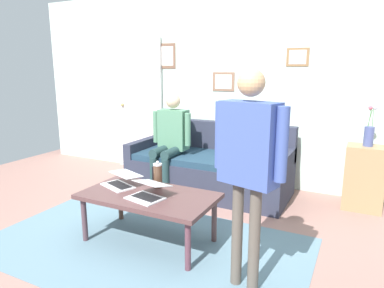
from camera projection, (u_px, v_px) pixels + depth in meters
The scene contains 13 objects.
ground_plane at pixel (157, 248), 3.12m from camera, with size 7.68×7.68×0.00m, color #946B62.
area_rug at pixel (144, 245), 3.16m from camera, with size 2.91×1.73×0.01m, color slate.
back_wall at pixel (240, 86), 4.75m from camera, with size 7.04×0.11×2.70m.
interior_door at pixel (139, 105), 5.46m from camera, with size 0.82×0.09×2.05m.
couch at pixel (210, 168), 4.53m from camera, with size 2.07×0.89×0.88m.
coffee_table at pixel (149, 199), 3.16m from camera, with size 1.23×0.67×0.47m.
laptop_left at pixel (121, 182), 3.36m from camera, with size 0.42×0.39×0.12m.
laptop_center at pixel (148, 193), 3.04m from camera, with size 0.37×0.37×0.15m.
french_press at pixel (158, 175), 3.30m from camera, with size 0.11×0.09×0.27m.
side_shelf at pixel (364, 178), 3.92m from camera, with size 0.42×0.32×0.74m.
flower_vase at pixel (369, 134), 3.81m from camera, with size 0.11×0.10×0.46m.
person_standing at pixel (249, 154), 2.35m from camera, with size 0.57×0.28×1.59m.
person_seated at pixel (170, 137), 4.45m from camera, with size 0.55×0.51×1.28m.
Camera 1 is at (-1.57, 2.40, 1.59)m, focal length 32.17 mm.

